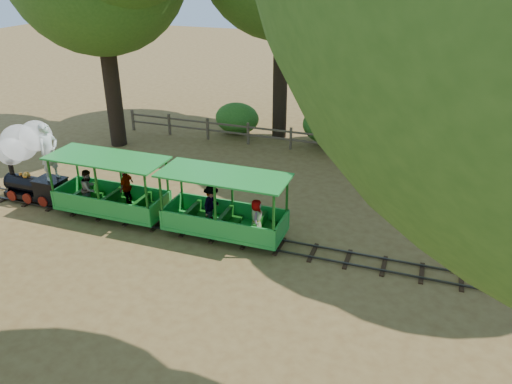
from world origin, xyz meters
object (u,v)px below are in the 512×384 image
(fence, at_px, (313,139))
(carriage_front, at_px, (110,193))
(locomotive, at_px, (28,155))
(carriage_rear, at_px, (225,213))

(fence, bearing_deg, carriage_front, -120.51)
(locomotive, relative_size, carriage_front, 0.78)
(fence, bearing_deg, carriage_rear, -95.08)
(locomotive, bearing_deg, fence, 45.14)
(carriage_front, bearing_deg, fence, 59.49)
(locomotive, xyz_separation_m, carriage_front, (3.16, -0.09, -0.86))
(locomotive, xyz_separation_m, fence, (7.88, 7.92, -1.12))
(carriage_rear, xyz_separation_m, fence, (0.71, 8.00, -0.23))
(locomotive, xyz_separation_m, carriage_rear, (7.17, -0.08, -0.88))
(locomotive, bearing_deg, carriage_front, -1.64)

